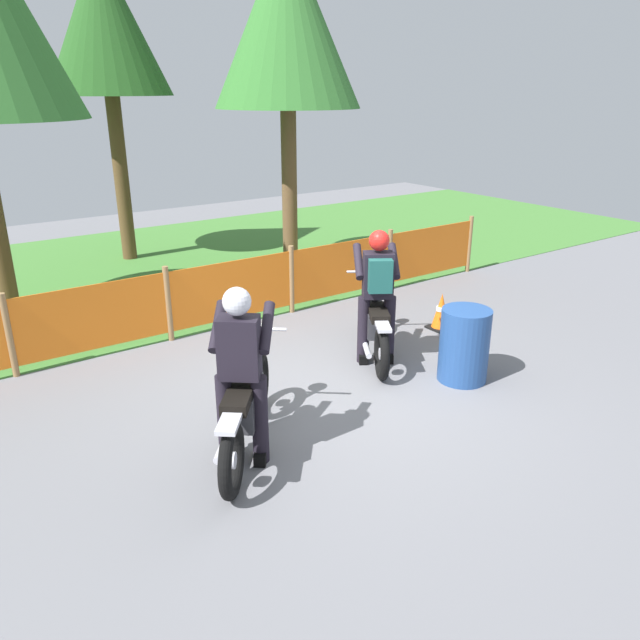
{
  "coord_description": "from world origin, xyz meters",
  "views": [
    {
      "loc": [
        -3.84,
        -5.03,
        3.26
      ],
      "look_at": [
        -0.24,
        0.08,
        0.9
      ],
      "focal_mm": 34.6,
      "sensor_mm": 36.0,
      "label": 1
    }
  ],
  "objects_px": {
    "motorcycle_lead": "(247,402)",
    "spare_drum": "(464,345)",
    "rider_lead": "(241,370)",
    "motorcycle_trailing": "(374,321)",
    "rider_trailing": "(378,290)",
    "traffic_cone": "(441,312)"
  },
  "relations": [
    {
      "from": "motorcycle_trailing",
      "to": "rider_trailing",
      "type": "distance_m",
      "value": 0.53
    },
    {
      "from": "motorcycle_trailing",
      "to": "traffic_cone",
      "type": "relative_size",
      "value": 3.38
    },
    {
      "from": "motorcycle_lead",
      "to": "spare_drum",
      "type": "height_order",
      "value": "motorcycle_lead"
    },
    {
      "from": "motorcycle_trailing",
      "to": "rider_trailing",
      "type": "relative_size",
      "value": 1.06
    },
    {
      "from": "motorcycle_trailing",
      "to": "rider_trailing",
      "type": "height_order",
      "value": "rider_trailing"
    },
    {
      "from": "motorcycle_lead",
      "to": "spare_drum",
      "type": "xyz_separation_m",
      "value": [
        2.8,
        -0.16,
        -0.05
      ]
    },
    {
      "from": "traffic_cone",
      "to": "spare_drum",
      "type": "distance_m",
      "value": 1.66
    },
    {
      "from": "rider_trailing",
      "to": "traffic_cone",
      "type": "xyz_separation_m",
      "value": [
        1.5,
        0.33,
        -0.69
      ]
    },
    {
      "from": "rider_lead",
      "to": "rider_trailing",
      "type": "height_order",
      "value": "same"
    },
    {
      "from": "rider_lead",
      "to": "spare_drum",
      "type": "distance_m",
      "value": 2.97
    },
    {
      "from": "motorcycle_lead",
      "to": "spare_drum",
      "type": "distance_m",
      "value": 2.81
    },
    {
      "from": "motorcycle_trailing",
      "to": "spare_drum",
      "type": "bearing_deg",
      "value": -129.51
    },
    {
      "from": "traffic_cone",
      "to": "rider_trailing",
      "type": "bearing_deg",
      "value": -167.43
    },
    {
      "from": "motorcycle_trailing",
      "to": "spare_drum",
      "type": "height_order",
      "value": "motorcycle_trailing"
    },
    {
      "from": "motorcycle_lead",
      "to": "rider_lead",
      "type": "bearing_deg",
      "value": -179.43
    },
    {
      "from": "rider_lead",
      "to": "spare_drum",
      "type": "height_order",
      "value": "rider_lead"
    },
    {
      "from": "traffic_cone",
      "to": "spare_drum",
      "type": "bearing_deg",
      "value": -126.84
    },
    {
      "from": "traffic_cone",
      "to": "spare_drum",
      "type": "relative_size",
      "value": 0.6
    },
    {
      "from": "motorcycle_trailing",
      "to": "rider_lead",
      "type": "bearing_deg",
      "value": 146.95
    },
    {
      "from": "rider_lead",
      "to": "motorcycle_trailing",
      "type": "bearing_deg",
      "value": -25.95
    },
    {
      "from": "motorcycle_lead",
      "to": "traffic_cone",
      "type": "height_order",
      "value": "motorcycle_lead"
    },
    {
      "from": "motorcycle_trailing",
      "to": "traffic_cone",
      "type": "height_order",
      "value": "motorcycle_trailing"
    }
  ]
}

